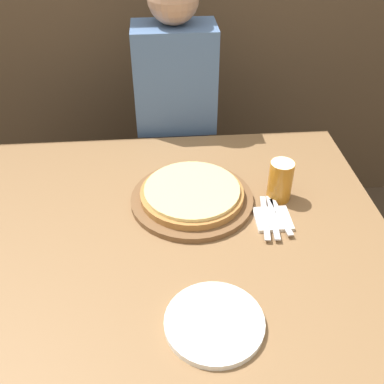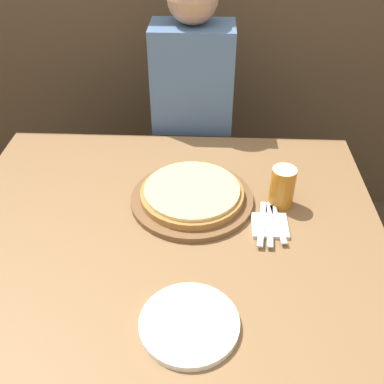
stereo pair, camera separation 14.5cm
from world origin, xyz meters
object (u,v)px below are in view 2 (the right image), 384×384
Objects in this scene: spoon at (278,224)px; dinner_plate at (189,324)px; dinner_knife at (270,224)px; fork at (262,223)px; beer_glass at (282,186)px; diner_person at (193,136)px; pizza_on_board at (192,196)px.

dinner_plate is at bearing -124.41° from spoon.
fork is at bearing 180.00° from dinner_knife.
beer_glass is 0.67× the size of dinner_knife.
diner_person is (-0.27, 0.67, -0.09)m from dinner_knife.
dinner_knife is at bearing -111.10° from beer_glass.
diner_person is at bearing 109.66° from fork.
dinner_knife and spoon have the same top height.
beer_glass is at bearing 68.90° from dinner_knife.
dinner_plate is at bearing -87.93° from diner_person.
dinner_plate is 0.45m from spoon.
pizza_on_board is at bearing 91.77° from dinner_plate.
fork is 1.00× the size of dinner_knife.
spoon is (0.25, 0.37, 0.01)m from dinner_plate.
dinner_plate is 0.43m from dinner_knife.
fork is at bearing -27.61° from pizza_on_board.
spoon is (-0.02, -0.11, -0.06)m from beer_glass.
spoon is at bearing -99.27° from beer_glass.
dinner_knife is at bearing -68.48° from diner_person.
fork and dinner_knife have the same top height.
dinner_knife is 0.73m from diner_person.
fork is 1.17× the size of spoon.
beer_glass is at bearing 60.61° from dinner_plate.
dinner_knife is at bearing 0.00° from fork.
diner_person is (-0.04, 1.04, -0.09)m from dinner_plate.
pizza_on_board is 0.29m from beer_glass.
spoon is 0.74m from diner_person.
spoon is at bearing -66.66° from diner_person.
diner_person is (-0.24, 0.67, -0.09)m from fork.
dinner_plate is 1.19× the size of fork.
spoon is at bearing 0.00° from dinner_knife.
dinner_knife is 0.03m from spoon.
beer_glass is 0.79× the size of spoon.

